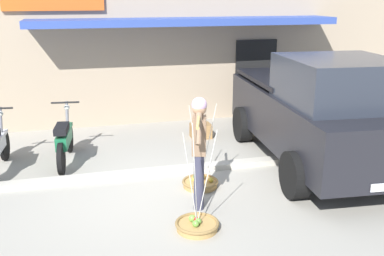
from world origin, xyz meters
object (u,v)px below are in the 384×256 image
(fruit_basket_right_side, at_px, (200,182))
(parked_truck, at_px, (318,111))
(wooden_crate, at_px, (201,131))
(fruit_vendor, at_px, (199,145))
(motorcycle_second_in_row, at_px, (65,140))
(fruit_basket_left_side, at_px, (197,224))

(fruit_basket_right_side, height_order, parked_truck, parked_truck)
(parked_truck, xyz_separation_m, wooden_crate, (-1.65, 2.11, -0.87))
(fruit_vendor, distance_m, parked_truck, 2.84)
(wooden_crate, bearing_deg, motorcycle_second_in_row, -163.73)
(fruit_vendor, height_order, motorcycle_second_in_row, fruit_vendor)
(parked_truck, relative_size, wooden_crate, 10.99)
(fruit_basket_right_side, relative_size, parked_truck, 0.30)
(motorcycle_second_in_row, bearing_deg, fruit_basket_right_side, -38.44)
(wooden_crate, bearing_deg, fruit_basket_left_side, -106.33)
(motorcycle_second_in_row, xyz_separation_m, parked_truck, (4.57, -1.26, 0.58))
(fruit_vendor, relative_size, wooden_crate, 3.85)
(fruit_basket_left_side, distance_m, motorcycle_second_in_row, 3.58)
(motorcycle_second_in_row, height_order, wooden_crate, motorcycle_second_in_row)
(fruit_vendor, xyz_separation_m, fruit_basket_right_side, (0.21, 0.68, -0.90))
(fruit_basket_left_side, height_order, wooden_crate, fruit_basket_left_side)
(fruit_vendor, xyz_separation_m, wooden_crate, (0.94, 3.27, -0.82))
(fruit_basket_right_side, bearing_deg, motorcycle_second_in_row, 141.56)
(fruit_vendor, relative_size, fruit_basket_right_side, 1.17)
(fruit_vendor, relative_size, parked_truck, 0.35)
(parked_truck, bearing_deg, fruit_vendor, -155.90)
(fruit_vendor, distance_m, fruit_basket_left_side, 1.15)
(fruit_basket_left_side, height_order, parked_truck, parked_truck)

